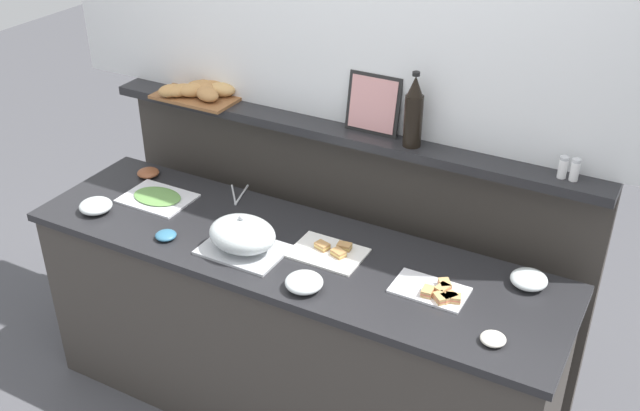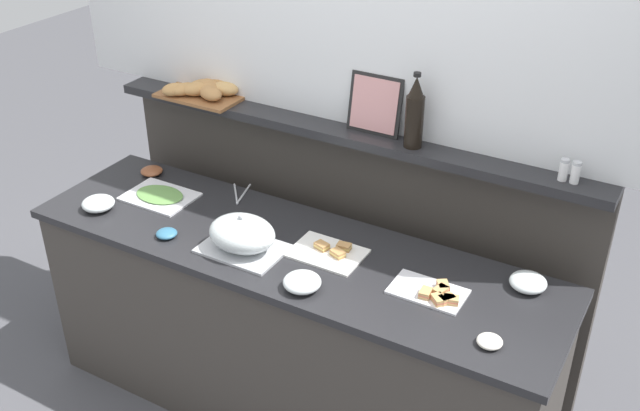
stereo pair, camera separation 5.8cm
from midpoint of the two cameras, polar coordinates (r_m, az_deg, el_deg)
The scene contains 19 objects.
ground_plane at distance 4.05m, azimuth 2.88°, elevation -9.90°, with size 12.00×12.00×0.00m, color #4C4C51.
buffet_counter at distance 3.35m, azimuth -1.71°, elevation -9.66°, with size 2.31×0.65×0.91m.
back_ledge_unit at distance 3.58m, azimuth 2.42°, elevation -2.54°, with size 2.32×0.22×1.28m.
sandwich_platter_side at distance 3.03m, azimuth 1.23°, elevation -3.57°, with size 0.29×0.21×0.04m.
sandwich_platter_rear at distance 2.84m, azimuth 9.21°, elevation -6.59°, with size 0.28×0.17×0.04m.
cold_cuts_platter at distance 3.50m, azimuth -11.64°, elevation 0.73°, with size 0.32×0.24×0.02m.
serving_cloche at distance 3.03m, azimuth -5.40°, elevation -2.25°, with size 0.34×0.24×0.17m.
glass_bowl_large at distance 2.95m, azimuth 16.11°, elevation -5.67°, with size 0.14×0.14×0.06m.
glass_bowl_medium at distance 3.46m, azimuth -16.07°, elevation 0.12°, with size 0.15×0.15×0.06m.
glass_bowl_small at distance 2.83m, azimuth -0.78°, elevation -5.90°, with size 0.15×0.15×0.06m.
condiment_bowl_red at distance 3.20m, azimuth -11.10°, elevation -2.11°, with size 0.09×0.09×0.03m, color teal.
condiment_bowl_dark at distance 2.65m, azimuth 13.42°, elevation -10.03°, with size 0.09×0.09×0.03m, color silver.
condiment_bowl_cream at distance 3.71m, azimuth -12.27°, elevation 2.58°, with size 0.11×0.11×0.04m, color brown.
serving_tongs at distance 3.47m, azimuth -5.66°, elevation 0.86°, with size 0.13×0.18×0.01m.
wine_bottle_dark at distance 3.03m, azimuth 7.77°, elevation 6.92°, with size 0.08×0.08×0.32m.
salt_shaker at distance 2.94m, azimuth 18.61°, elevation 2.59°, with size 0.03×0.03×0.09m.
pepper_shaker at distance 2.93m, azimuth 19.44°, elevation 2.38°, with size 0.03×0.03×0.09m.
bread_basket at distance 3.58m, azimuth -8.31°, elevation 8.76°, with size 0.40×0.29×0.08m.
framed_picture at distance 3.15m, azimuth 4.74°, elevation 7.67°, with size 0.24×0.06×0.25m.
Camera 2 is at (1.39, -2.17, 2.60)m, focal length 42.01 mm.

